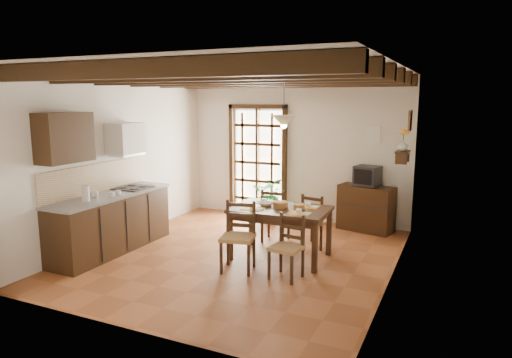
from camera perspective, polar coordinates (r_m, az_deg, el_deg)
The scene contains 25 objects.
ground_plane at distance 7.12m, azimuth -2.10°, elevation -9.61°, with size 5.00×5.00×0.00m, color brown.
room_shell at distance 6.73m, azimuth -2.20°, elevation 5.12°, with size 4.52×5.02×2.81m.
ceiling_beams at distance 6.71m, azimuth -2.25°, elevation 12.57°, with size 4.50×4.34×0.20m.
french_door at distance 9.34m, azimuth 0.20°, elevation 2.53°, with size 1.26×0.11×2.32m.
kitchen_counter at distance 7.58m, azimuth -17.62°, elevation -5.12°, with size 0.64×2.25×1.38m.
upper_cabinet at distance 6.94m, azimuth -22.83°, elevation 4.78°, with size 0.35×0.80×0.70m, color black.
range_hood at distance 7.83m, azimuth -15.93°, elevation 4.83°, with size 0.38×0.60×0.54m.
counter_items at distance 7.54m, azimuth -17.35°, elevation -1.39°, with size 0.50×1.43×0.25m.
dining_table at distance 6.88m, azimuth 3.08°, elevation -4.43°, with size 1.45×0.95×0.78m.
chair_near_left at distance 6.47m, azimuth -2.24°, elevation -8.78°, with size 0.53×0.52×0.97m.
chair_near_right at distance 6.22m, azimuth 3.84°, elevation -9.92°, with size 0.44×0.43×0.86m.
chair_far_left at distance 7.76m, azimuth 2.43°, elevation -5.72°, with size 0.45×0.43×0.92m.
chair_far_right at distance 7.55m, azimuth 7.51°, elevation -6.33°, with size 0.47×0.46×0.88m.
table_setting at distance 6.84m, azimuth 3.09°, elevation -3.21°, with size 1.04×0.69×0.10m.
table_bowl at distance 6.98m, azimuth 1.26°, elevation -3.13°, with size 0.22×0.22×0.05m, color white.
sideboard at distance 8.58m, azimuth 13.59°, elevation -3.58°, with size 0.98×0.44×0.83m, color black.
crt_tv at distance 8.46m, azimuth 13.75°, elevation 0.41°, with size 0.49×0.47×0.36m.
fuse_box at distance 8.62m, azimuth 14.42°, elevation 5.44°, with size 0.25×0.03×0.32m, color white.
plant_pot at distance 9.06m, azimuth 1.74°, elevation -4.58°, with size 0.39×0.39×0.24m, color maroon.
potted_plant at distance 8.95m, azimuth 1.75°, elevation -1.73°, with size 1.67×1.43×1.86m, color #144C19.
wall_shelf at distance 7.69m, azimuth 17.86°, elevation 2.96°, with size 0.20×0.42×0.20m.
shelf_vase at distance 7.67m, azimuth 17.92°, elevation 3.99°, with size 0.15×0.15×0.15m, color #B2BFB2.
shelf_flowers at distance 7.66m, azimuth 18.00°, elevation 5.54°, with size 0.14×0.14×0.36m.
framed_picture at distance 7.64m, azimuth 18.70°, elevation 6.94°, with size 0.03×0.32×0.32m.
pendant_lamp at distance 6.76m, azimuth 3.50°, elevation 7.36°, with size 0.36×0.36×0.84m.
Camera 1 is at (3.02, -5.99, 2.38)m, focal length 32.00 mm.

